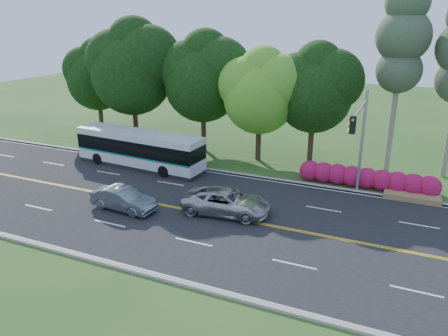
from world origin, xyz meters
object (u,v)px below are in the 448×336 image
at_px(transit_bus, 139,150).
at_px(suv, 226,202).
at_px(traffic_signal, 360,132).
at_px(sedan, 124,199).

relative_size(transit_bus, suv, 2.05).
relative_size(traffic_signal, sedan, 1.64).
distance_m(transit_bus, suv, 11.10).
height_order(traffic_signal, suv, traffic_signal).
bearing_deg(suv, transit_bus, 56.07).
distance_m(traffic_signal, transit_bus, 16.89).
height_order(sedan, suv, suv).
xyz_separation_m(sedan, suv, (6.05, 2.05, 0.04)).
relative_size(traffic_signal, suv, 1.30).
xyz_separation_m(transit_bus, suv, (9.76, -5.24, -0.66)).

